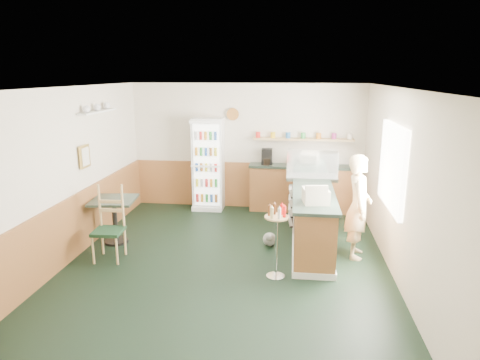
% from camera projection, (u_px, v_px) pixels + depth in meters
% --- Properties ---
extents(ground, '(6.00, 6.00, 0.00)m').
position_uv_depth(ground, '(226.00, 263.00, 6.72)').
color(ground, black).
rests_on(ground, ground).
extents(room_envelope, '(5.04, 6.02, 2.72)m').
position_uv_depth(room_envelope, '(219.00, 159.00, 7.08)').
color(room_envelope, beige).
rests_on(room_envelope, ground).
extents(service_counter, '(0.68, 3.01, 1.01)m').
position_uv_depth(service_counter, '(311.00, 217.00, 7.48)').
color(service_counter, '#9E6033').
rests_on(service_counter, ground).
extents(back_counter, '(2.24, 0.42, 1.69)m').
position_uv_depth(back_counter, '(301.00, 186.00, 9.14)').
color(back_counter, '#9E6033').
rests_on(back_counter, ground).
extents(drinks_fridge, '(0.65, 0.54, 1.98)m').
position_uv_depth(drinks_fridge, '(208.00, 164.00, 9.21)').
color(drinks_fridge, white).
rests_on(drinks_fridge, ground).
extents(display_case, '(0.92, 0.48, 0.52)m').
position_uv_depth(display_case, '(312.00, 165.00, 7.79)').
color(display_case, silver).
rests_on(display_case, service_counter).
extents(cash_register, '(0.42, 0.43, 0.21)m').
position_uv_depth(cash_register, '(316.00, 196.00, 6.39)').
color(cash_register, beige).
rests_on(cash_register, service_counter).
extents(shopkeeper, '(0.46, 0.60, 1.68)m').
position_uv_depth(shopkeeper, '(358.00, 207.00, 6.78)').
color(shopkeeper, tan).
rests_on(shopkeeper, ground).
extents(condiment_stand, '(0.35, 0.35, 1.09)m').
position_uv_depth(condiment_stand, '(276.00, 232.00, 6.09)').
color(condiment_stand, silver).
rests_on(condiment_stand, ground).
extents(newspaper_rack, '(0.09, 0.44, 0.70)m').
position_uv_depth(newspaper_rack, '(291.00, 206.00, 7.70)').
color(newspaper_rack, black).
rests_on(newspaper_rack, ground).
extents(cafe_table, '(0.80, 0.80, 0.79)m').
position_uv_depth(cafe_table, '(114.00, 212.00, 7.40)').
color(cafe_table, black).
rests_on(cafe_table, ground).
extents(cafe_chair, '(0.46, 0.46, 1.19)m').
position_uv_depth(cafe_chair, '(110.00, 221.00, 6.80)').
color(cafe_chair, black).
rests_on(cafe_chair, ground).
extents(dog_doorstop, '(0.23, 0.30, 0.28)m').
position_uv_depth(dog_doorstop, '(269.00, 239.00, 7.34)').
color(dog_doorstop, gray).
rests_on(dog_doorstop, ground).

